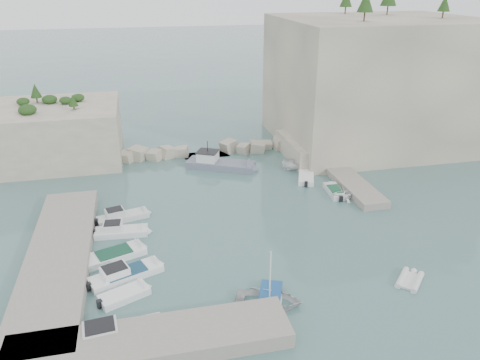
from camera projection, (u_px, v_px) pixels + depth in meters
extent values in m
plane|color=slate|center=(254.00, 235.00, 43.24)|extent=(400.00, 400.00, 0.00)
cube|color=beige|center=(374.00, 82.00, 65.06)|extent=(26.00, 22.00, 17.00)
cube|color=beige|center=(316.00, 148.00, 61.46)|extent=(8.00, 10.00, 2.50)
cube|color=beige|center=(56.00, 133.00, 60.15)|extent=(16.00, 14.00, 7.00)
cube|color=#9E9689|center=(59.00, 258.00, 38.69)|extent=(5.00, 24.00, 1.10)
cube|color=#9E9689|center=(151.00, 342.00, 29.82)|extent=(18.00, 4.00, 1.10)
cube|color=#9E9689|center=(345.00, 177.00, 54.75)|extent=(3.00, 16.00, 0.80)
cube|color=beige|center=(206.00, 150.00, 62.43)|extent=(28.00, 3.00, 1.40)
imported|color=silver|center=(269.00, 304.00, 34.09)|extent=(5.79, 5.01, 1.01)
imported|color=white|center=(343.00, 199.00, 50.31)|extent=(2.90, 2.51, 1.52)
imported|color=silver|center=(298.00, 169.00, 57.94)|extent=(4.43, 1.83, 1.69)
cylinder|color=white|center=(270.00, 274.00, 33.05)|extent=(0.10, 0.10, 4.20)
cone|color=#1E4219|center=(366.00, 1.00, 55.28)|extent=(1.96, 1.96, 2.45)
cone|color=#1E4219|center=(445.00, 3.00, 59.67)|extent=(1.57, 1.57, 1.96)
cone|color=#1E4219|center=(35.00, 91.00, 59.49)|extent=(1.40, 1.40, 1.75)
cone|color=#1E4219|center=(73.00, 100.00, 56.16)|extent=(1.12, 1.12, 1.40)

